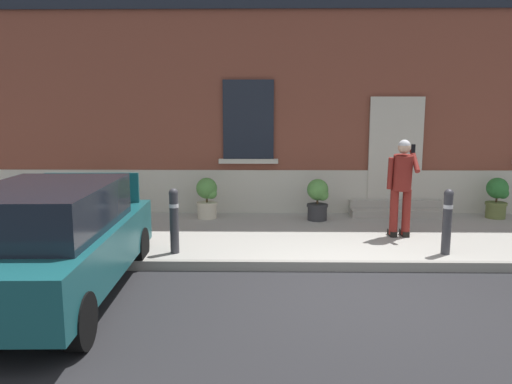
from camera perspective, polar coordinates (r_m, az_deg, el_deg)
name	(u,v)px	position (r m, az deg, el deg)	size (l,w,h in m)	color
ground_plane	(352,293)	(6.95, 10.82, -11.19)	(80.00, 80.00, 0.00)	#232326
sidewalk	(326,236)	(9.58, 7.99, -4.91)	(24.00, 3.60, 0.15)	#99968E
curb_edge	(341,266)	(7.80, 9.66, -8.27)	(24.00, 0.12, 0.15)	gray
building_facade	(317,51)	(11.83, 6.91, 15.63)	(24.00, 1.52, 7.50)	brown
entrance_stoop	(395,209)	(11.32, 15.53, -1.88)	(1.97, 0.64, 0.32)	#9E998E
hatchback_car_teal	(51,240)	(6.89, -22.26, -5.04)	(1.89, 4.11, 1.50)	#165156
bollard_near_person	(447,219)	(8.45, 20.86, -2.92)	(0.15, 0.15, 1.04)	#333338
bollard_far_left	(174,218)	(8.07, -9.27, -2.97)	(0.15, 0.15, 1.04)	#333338
person_on_phone	(402,182)	(9.26, 16.21, 1.10)	(0.51, 0.47, 1.75)	maroon
planter_terracotta	(100,195)	(11.23, -17.25, -0.38)	(0.44, 0.44, 0.86)	#B25B38
planter_cream	(207,197)	(10.59, -5.56, -0.56)	(0.44, 0.44, 0.86)	beige
planter_charcoal	(318,199)	(10.43, 7.04, -0.74)	(0.44, 0.44, 0.86)	#2D2D30
planter_olive	(497,197)	(11.72, 25.67, -0.49)	(0.44, 0.44, 0.86)	#606B38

